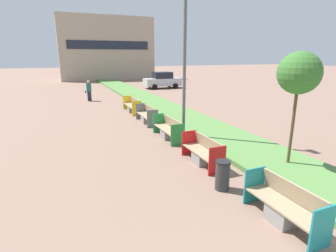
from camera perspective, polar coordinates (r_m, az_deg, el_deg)
planter_grass_strip at (r=14.36m, az=6.02°, el=0.50°), size 2.80×120.00×0.18m
building_backdrop at (r=44.79m, az=-13.47°, el=16.01°), size 14.17×7.01×9.40m
bench_teal_frame at (r=6.73m, az=23.91°, el=-15.95°), size 0.65×1.96×0.94m
bench_red_frame at (r=9.31m, az=7.57°, el=-5.97°), size 0.65×1.97×0.94m
bench_green_frame at (r=11.98m, az=0.07°, el=-0.97°), size 0.65×2.24×0.94m
bench_grey_frame at (r=14.82m, az=-4.58°, el=2.11°), size 0.65×2.15×0.94m
bench_yellow_frame at (r=17.79m, az=-7.75°, el=4.24°), size 0.65×2.46×0.94m
litter_bin at (r=7.66m, az=11.79°, el=-10.44°), size 0.42×0.42×0.85m
street_lamp_post at (r=11.52m, az=3.73°, el=20.41°), size 0.24×0.44×8.74m
sapling_tree_near at (r=9.25m, az=26.66°, el=10.15°), size 1.33×1.33×3.83m
pedestrian_walking at (r=22.89m, az=-16.84°, el=7.39°), size 0.53×0.24×1.71m
parked_car_distant at (r=30.73m, az=-1.24°, el=9.92°), size 4.21×2.00×1.86m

